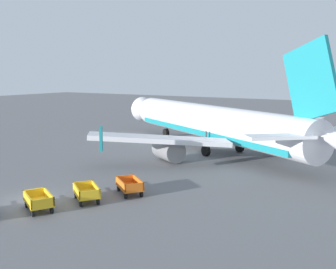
{
  "coord_description": "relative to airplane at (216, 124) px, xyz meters",
  "views": [
    {
      "loc": [
        21.17,
        -16.73,
        8.52
      ],
      "look_at": [
        2.09,
        14.34,
        2.8
      ],
      "focal_mm": 42.05,
      "sensor_mm": 36.0,
      "label": 1
    }
  ],
  "objects": [
    {
      "name": "ground_plane",
      "position": [
        -3.44,
        -22.01,
        -3.05
      ],
      "size": [
        220.0,
        220.0,
        0.0
      ],
      "primitive_type": "plane",
      "color": "slate"
    },
    {
      "name": "airplane",
      "position": [
        0.0,
        0.0,
        0.0
      ],
      "size": [
        34.18,
        28.47,
        11.34
      ],
      "color": "silver",
      "rests_on": "ground"
    },
    {
      "name": "baggage_cart_third_in_row",
      "position": [
        -1.56,
        -22.83,
        -2.45
      ],
      "size": [
        3.48,
        2.41,
        1.07
      ],
      "color": "gold",
      "rests_on": "ground"
    },
    {
      "name": "baggage_cart_fourth_in_row",
      "position": [
        -0.24,
        -19.95,
        -2.45
      ],
      "size": [
        3.3,
        2.69,
        1.07
      ],
      "color": "gold",
      "rests_on": "ground"
    },
    {
      "name": "baggage_cart_far_end",
      "position": [
        1.26,
        -17.15,
        -2.45
      ],
      "size": [
        3.29,
        2.71,
        1.07
      ],
      "color": "orange",
      "rests_on": "ground"
    }
  ]
}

